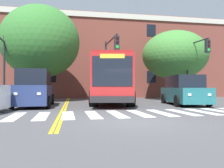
% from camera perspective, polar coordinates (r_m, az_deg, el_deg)
% --- Properties ---
extents(ground_plane, '(120.00, 120.00, 0.00)m').
position_cam_1_polar(ground_plane, '(8.19, 5.91, -9.74)').
color(ground_plane, '#4C4C4F').
extents(crosswalk, '(14.15, 3.44, 0.01)m').
position_cam_1_polar(crosswalk, '(10.40, 1.21, -7.80)').
color(crosswalk, white).
rests_on(crosswalk, ground).
extents(lane_line_yellow_inner, '(0.12, 36.00, 0.01)m').
position_cam_1_polar(lane_line_yellow_inner, '(24.17, -11.50, -3.76)').
color(lane_line_yellow_inner, gold).
rests_on(lane_line_yellow_inner, ground).
extents(lane_line_yellow_outer, '(0.12, 36.00, 0.01)m').
position_cam_1_polar(lane_line_yellow_outer, '(24.16, -11.12, -3.77)').
color(lane_line_yellow_outer, gold).
rests_on(lane_line_yellow_outer, ground).
extents(city_bus, '(4.29, 11.24, 3.37)m').
position_cam_1_polar(city_bus, '(17.48, -0.02, 1.09)').
color(city_bus, '#B22323').
rests_on(city_bus, ground).
extents(car_navy_near_lane, '(2.34, 4.91, 2.37)m').
position_cam_1_polar(car_navy_near_lane, '(15.06, -19.61, -1.32)').
color(car_navy_near_lane, navy).
rests_on(car_navy_near_lane, ground).
extents(car_teal_far_lane, '(2.74, 5.01, 2.08)m').
position_cam_1_polar(car_teal_far_lane, '(16.32, 18.32, -1.72)').
color(car_teal_far_lane, '#236B70').
rests_on(car_teal_far_lane, ground).
extents(car_tan_behind_bus, '(2.39, 4.26, 1.75)m').
position_cam_1_polar(car_tan_behind_bus, '(28.17, -3.06, -1.72)').
color(car_tan_behind_bus, tan).
rests_on(car_tan_behind_bus, ground).
extents(traffic_light_near_corner, '(0.49, 2.86, 5.39)m').
position_cam_1_polar(traffic_light_near_corner, '(19.65, 20.99, 6.13)').
color(traffic_light_near_corner, '#28282D').
rests_on(traffic_light_near_corner, ground).
extents(traffic_light_far_corner, '(0.56, 3.44, 5.13)m').
position_cam_1_polar(traffic_light_far_corner, '(17.01, -27.27, 6.57)').
color(traffic_light_far_corner, '#28282D').
rests_on(traffic_light_far_corner, ground).
extents(traffic_light_overhead, '(0.47, 4.28, 5.34)m').
position_cam_1_polar(traffic_light_overhead, '(17.92, -0.53, 7.00)').
color(traffic_light_overhead, '#28282D').
rests_on(traffic_light_overhead, ground).
extents(street_tree_curbside_large, '(9.03, 9.21, 6.80)m').
position_cam_1_polar(street_tree_curbside_large, '(22.73, 16.06, 7.18)').
color(street_tree_curbside_large, brown).
rests_on(street_tree_curbside_large, ground).
extents(street_tree_curbside_small, '(9.57, 9.57, 8.37)m').
position_cam_1_polar(street_tree_curbside_small, '(20.46, -18.13, 10.32)').
color(street_tree_curbside_small, brown).
rests_on(street_tree_curbside_small, ground).
extents(building_facade, '(43.43, 8.47, 9.92)m').
position_cam_1_polar(building_facade, '(29.33, -3.42, 6.47)').
color(building_facade, brown).
rests_on(building_facade, ground).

